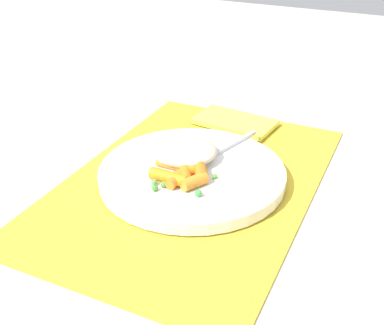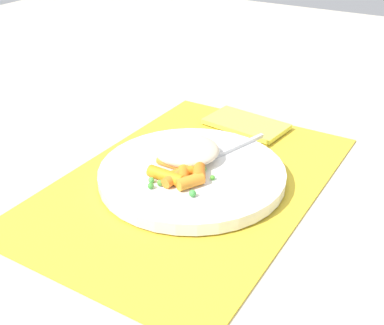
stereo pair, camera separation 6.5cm
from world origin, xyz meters
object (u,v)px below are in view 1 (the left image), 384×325
Objects in this scene: plate at (192,174)px; rice_mound at (185,150)px; carrot_portion at (184,174)px; fork at (209,157)px; napkin at (235,122)px.

rice_mound is (-0.02, -0.02, 0.02)m from plate.
rice_mound is at bearing -155.91° from carrot_portion.
fork reaches higher than napkin.
carrot_portion is 0.07m from fork.
carrot_portion is at bearing 3.17° from napkin.
fork is (-0.01, 0.03, -0.01)m from rice_mound.
carrot_portion is 0.64× the size of napkin.
plate is 0.04m from rice_mound.
carrot_portion is 0.24m from napkin.
rice_mound is 0.18m from napkin.
carrot_portion reaches higher than fork.
carrot_portion is at bearing -8.12° from fork.
rice_mound is 0.04m from fork.
fork is at bearing 112.28° from rice_mound.
plate is at bearing 44.94° from rice_mound.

